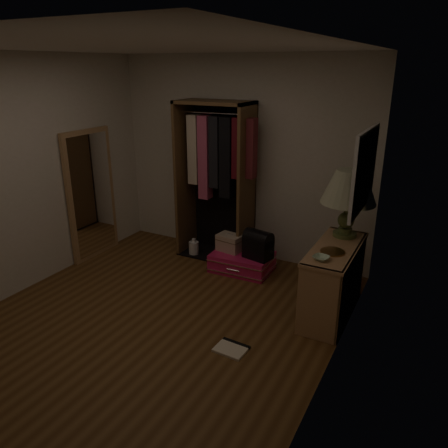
% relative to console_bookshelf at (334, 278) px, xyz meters
% --- Properties ---
extents(ground, '(4.00, 4.00, 0.00)m').
position_rel_console_bookshelf_xyz_m(ground, '(-1.53, -1.04, -0.39)').
color(ground, '#553518').
rests_on(ground, ground).
extents(room_walls, '(3.52, 4.02, 2.60)m').
position_rel_console_bookshelf_xyz_m(room_walls, '(-1.46, -1.00, 1.11)').
color(room_walls, beige).
rests_on(room_walls, ground).
extents(console_bookshelf, '(0.42, 1.12, 0.75)m').
position_rel_console_bookshelf_xyz_m(console_bookshelf, '(0.00, 0.00, 0.00)').
color(console_bookshelf, '#AC7D53').
rests_on(console_bookshelf, ground).
extents(open_wardrobe, '(1.04, 0.50, 2.05)m').
position_rel_console_bookshelf_xyz_m(open_wardrobe, '(-1.75, 0.73, 0.83)').
color(open_wardrobe, brown).
rests_on(open_wardrobe, ground).
extents(floor_mirror, '(0.06, 0.80, 1.70)m').
position_rel_console_bookshelf_xyz_m(floor_mirror, '(-3.24, -0.04, 0.46)').
color(floor_mirror, '#A77D51').
rests_on(floor_mirror, ground).
extents(pink_suitcase, '(0.77, 0.57, 0.23)m').
position_rel_console_bookshelf_xyz_m(pink_suitcase, '(-1.26, 0.45, -0.28)').
color(pink_suitcase, '#CC1854').
rests_on(pink_suitcase, ground).
extents(train_case, '(0.34, 0.26, 0.23)m').
position_rel_console_bookshelf_xyz_m(train_case, '(-1.44, 0.46, -0.06)').
color(train_case, tan).
rests_on(train_case, pink_suitcase).
extents(black_bag, '(0.37, 0.28, 0.36)m').
position_rel_console_bookshelf_xyz_m(black_bag, '(-1.03, 0.42, 0.02)').
color(black_bag, black).
rests_on(black_bag, pink_suitcase).
extents(table_lamp, '(0.66, 0.66, 0.71)m').
position_rel_console_bookshelf_xyz_m(table_lamp, '(0.01, 0.30, 0.88)').
color(table_lamp, '#48582A').
rests_on(table_lamp, console_bookshelf).
extents(brass_tray, '(0.26, 0.26, 0.01)m').
position_rel_console_bookshelf_xyz_m(brass_tray, '(0.01, -0.18, 0.36)').
color(brass_tray, olive).
rests_on(brass_tray, console_bookshelf).
extents(ceramic_bowl, '(0.18, 0.18, 0.04)m').
position_rel_console_bookshelf_xyz_m(ceramic_bowl, '(-0.04, -0.40, 0.38)').
color(ceramic_bowl, '#B4D4B0').
rests_on(ceramic_bowl, console_bookshelf).
extents(white_jug, '(0.17, 0.17, 0.24)m').
position_rel_console_bookshelf_xyz_m(white_jug, '(-2.05, 0.56, -0.29)').
color(white_jug, white).
rests_on(white_jug, ground).
extents(floor_book, '(0.30, 0.24, 0.03)m').
position_rel_console_bookshelf_xyz_m(floor_book, '(-0.63, -1.09, -0.38)').
color(floor_book, silver).
rests_on(floor_book, ground).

